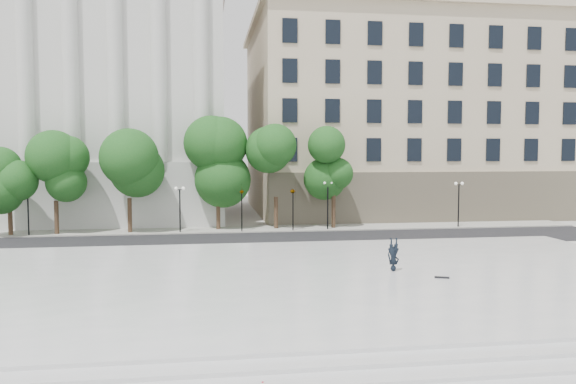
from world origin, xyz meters
The scene contains 13 objects.
ground centered at (0.00, 0.00, 0.00)m, with size 160.00×160.00×0.00m, color beige.
plaza centered at (0.00, 3.00, 0.23)m, with size 44.00×22.00×0.45m, color silver.
street centered at (0.00, 18.00, 0.01)m, with size 60.00×8.00×0.02m, color black.
far_sidewalk centered at (0.00, 24.00, 0.06)m, with size 60.00×4.00×0.12m, color #AFABA1.
building_west centered at (-17.00, 38.57, 12.89)m, with size 31.50×27.65×25.60m.
building_east centered at (20.00, 38.91, 11.14)m, with size 36.00×26.15×23.00m.
traffic_light_west centered at (-0.68, 22.30, 3.69)m, with size 0.61×1.75×4.19m.
traffic_light_east centered at (3.74, 22.30, 3.74)m, with size 1.06×1.84×4.24m.
person_lying centered at (6.31, 3.41, 0.69)m, with size 0.65×0.43×1.78m, color black.
skateboard centered at (8.19, 1.40, 0.49)m, with size 0.73×0.19×0.08m, color black.
plaza_steps centered at (0.00, -8.90, 0.12)m, with size 44.00×3.00×0.30m.
street_trees centered at (-6.72, 23.46, 5.41)m, with size 30.59×5.30×7.85m.
lamp_posts centered at (0.71, 22.60, 2.86)m, with size 37.90×0.28×4.35m.
Camera 1 is at (-3.61, -25.31, 6.81)m, focal length 35.00 mm.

